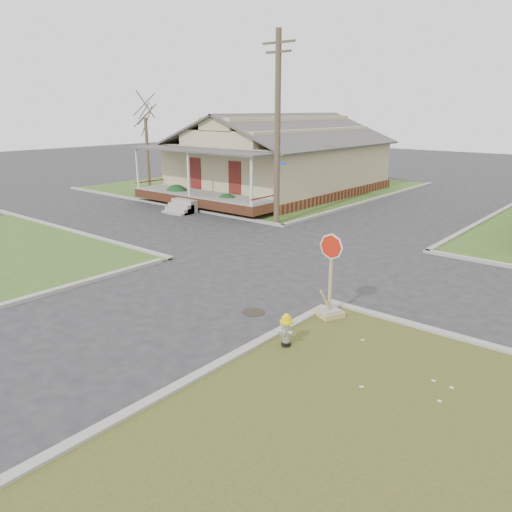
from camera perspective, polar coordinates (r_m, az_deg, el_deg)
The scene contains 11 objects.
ground at distance 15.83m, azimuth -5.24°, elevation -3.92°, with size 120.00×120.00×0.00m, color #252527.
verge_far_left at distance 37.34m, azimuth 0.11°, elevation 8.00°, with size 19.00×19.00×0.05m, color #304F1C.
curbs at distance 19.50m, azimuth 5.16°, elevation 0.00°, with size 80.00×40.00×0.12m, color gray, non-canonical shape.
manhole at distance 14.10m, azimuth -0.29°, elevation -6.45°, with size 0.64×0.64×0.01m, color black.
corner_house at distance 34.19m, azimuth 2.63°, elevation 11.01°, with size 10.10×15.50×5.30m.
utility_pole at distance 24.35m, azimuth 2.48°, elevation 14.46°, with size 1.80×0.28×9.00m.
tree_far_left at distance 36.45m, azimuth -12.29°, elevation 11.34°, with size 0.22×0.22×4.90m, color #483C2A.
fire_hydrant at distance 11.95m, azimuth 3.48°, elevation -8.23°, with size 0.31×0.31×0.83m.
stop_sign at distance 13.73m, azimuth 8.39°, elevation -4.83°, with size 0.66×0.64×2.33m.
hedge_left at distance 30.40m, azimuth -9.02°, elevation 6.99°, with size 1.47×1.21×1.13m, color #143818.
hedge_right at distance 27.72m, azimuth -3.31°, elevation 6.15°, with size 1.34×1.10×1.03m, color #143818.
Camera 1 is at (10.56, -10.44, 5.48)m, focal length 35.00 mm.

